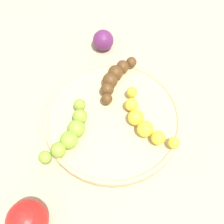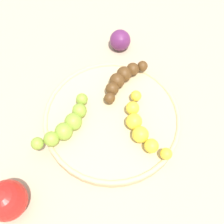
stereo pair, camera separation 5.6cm
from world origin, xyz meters
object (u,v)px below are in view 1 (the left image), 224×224
banana_green (70,133)px  apple_red (27,221)px  banana_yellow (143,121)px  banana_overripe (114,77)px  fruit_bowl (112,118)px  plum_purple (103,40)px

banana_green → apple_red: (-0.16, 0.06, -0.00)m
banana_yellow → banana_overripe: (0.11, 0.06, 0.00)m
fruit_bowl → banana_green: (-0.05, 0.08, 0.03)m
apple_red → banana_overripe: bearing=-26.3°
banana_green → fruit_bowl: bearing=56.1°
fruit_bowl → apple_red: apple_red is taller
banana_yellow → fruit_bowl: bearing=-50.8°
banana_green → banana_yellow: (0.03, -0.15, -0.00)m
fruit_bowl → banana_green: size_ratio=2.07×
banana_yellow → apple_red: apple_red is taller
fruit_bowl → plum_purple: (0.21, 0.02, 0.01)m
banana_yellow → plum_purple: size_ratio=2.72×
banana_overripe → banana_green: bearing=86.0°
banana_overripe → banana_yellow: bearing=147.2°
banana_green → apple_red: size_ratio=1.97×
fruit_bowl → banana_green: bearing=119.5°
fruit_bowl → apple_red: (-0.21, 0.14, 0.02)m
plum_purple → banana_yellow: bearing=-159.3°
fruit_bowl → plum_purple: plum_purple is taller
fruit_bowl → banana_overripe: 0.09m
banana_overripe → plum_purple: bearing=-48.0°
banana_yellow → apple_red: bearing=9.2°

